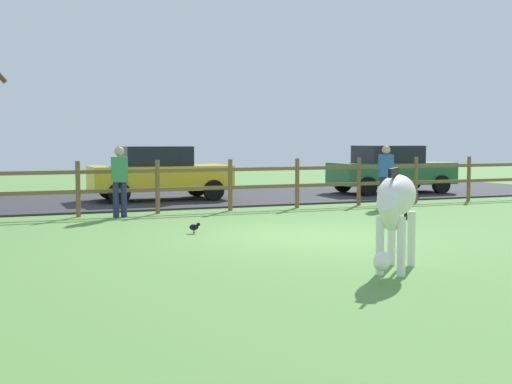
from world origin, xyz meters
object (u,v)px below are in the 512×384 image
object	(u,v)px
zebra	(396,204)
visitor_left_of_tree	(120,178)
visitor_right_of_tree	(386,173)
parked_car_green	(390,169)
crow_on_grass	(195,227)
parked_car_yellow	(159,173)

from	to	relation	value
zebra	visitor_left_of_tree	bearing A→B (deg)	104.54
zebra	visitor_right_of_tree	bearing A→B (deg)	57.18
visitor_left_of_tree	visitor_right_of_tree	distance (m)	6.99
visitor_left_of_tree	zebra	bearing A→B (deg)	-75.46
zebra	parked_car_green	world-z (taller)	parked_car_green
crow_on_grass	visitor_left_of_tree	world-z (taller)	visitor_left_of_tree
parked_car_green	visitor_left_of_tree	size ratio (longest dim) A/B	2.49
zebra	crow_on_grass	distance (m)	4.97
parked_car_green	visitor_left_of_tree	xyz separation A→B (m)	(-9.65, -3.34, 0.06)
crow_on_grass	parked_car_green	bearing A→B (deg)	36.64
visitor_left_of_tree	visitor_right_of_tree	world-z (taller)	same
crow_on_grass	parked_car_green	world-z (taller)	parked_car_green
crow_on_grass	visitor_right_of_tree	distance (m)	6.90
visitor_right_of_tree	zebra	bearing A→B (deg)	-122.82
crow_on_grass	parked_car_yellow	size ratio (longest dim) A/B	0.05
parked_car_yellow	visitor_left_of_tree	size ratio (longest dim) A/B	2.46
crow_on_grass	parked_car_green	distance (m)	11.11
visitor_left_of_tree	parked_car_green	bearing A→B (deg)	19.09
zebra	parked_car_green	distance (m)	13.64
crow_on_grass	zebra	bearing A→B (deg)	-74.30
zebra	visitor_left_of_tree	xyz separation A→B (m)	(-2.07, 8.00, -0.02)
visitor_left_of_tree	visitor_right_of_tree	xyz separation A→B (m)	(6.98, -0.40, 0.00)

